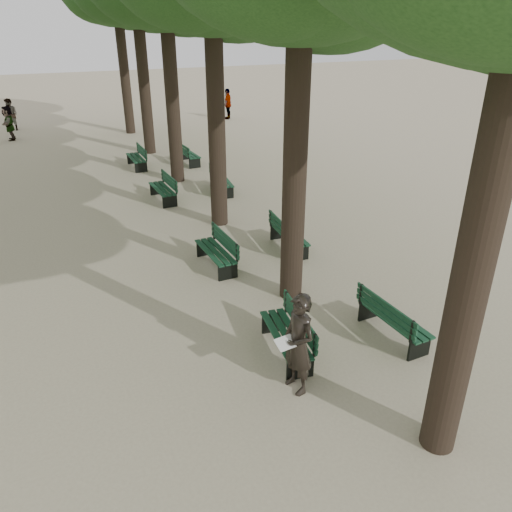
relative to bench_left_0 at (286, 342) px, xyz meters
name	(u,v)px	position (x,y,z in m)	size (l,w,h in m)	color
ground	(292,389)	(-0.37, -0.99, -0.27)	(120.00, 120.00, 0.00)	tan
bench_left_0	(286,342)	(0.00, 0.00, 0.00)	(0.80, 1.86, 0.92)	black
bench_left_1	(216,257)	(0.00, 4.12, 0.00)	(0.65, 1.82, 0.92)	black
bench_left_2	(163,193)	(0.00, 9.85, 0.00)	(0.66, 1.83, 0.92)	black
bench_left_3	(137,162)	(0.00, 14.55, 0.00)	(0.61, 1.81, 0.92)	black
bench_right_0	(393,326)	(2.27, -0.37, 0.00)	(0.66, 1.83, 0.92)	black
bench_right_1	(289,240)	(2.27, 4.35, 0.00)	(0.71, 1.84, 0.92)	black
bench_right_2	(222,185)	(2.27, 9.93, 0.00)	(0.78, 1.85, 0.92)	black
bench_right_3	(189,158)	(2.27, 14.28, 0.00)	(0.67, 1.83, 0.92)	black
man_with_map	(298,344)	(-0.28, -0.99, 0.68)	(0.68, 0.81, 1.90)	black
pedestrian_c	(228,104)	(7.71, 23.76, 0.67)	(1.11, 0.38, 1.89)	#262628
pedestrian_a	(11,115)	(-4.99, 25.40, 0.62)	(0.87, 0.36, 1.79)	#262628
pedestrian_e	(9,123)	(-5.07, 22.69, 0.62)	(1.65, 0.36, 1.78)	#262628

